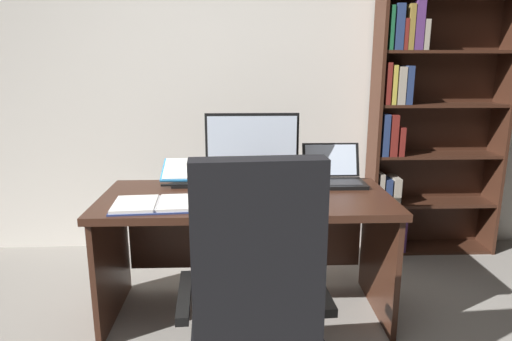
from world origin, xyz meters
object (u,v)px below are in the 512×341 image
laptop (334,175)px  open_binder (158,204)px  computer_mouse (311,198)px  reading_stand_with_book (186,172)px  desk (246,224)px  monitor (252,148)px  bookshelf (423,102)px  pen (209,195)px  office_chair (255,313)px  keyboard (254,200)px  notepad (206,197)px

laptop → open_binder: 1.07m
computer_mouse → reading_stand_with_book: bearing=149.1°
laptop → computer_mouse: laptop is taller
desk → monitor: 0.45m
bookshelf → pen: bookshelf is taller
office_chair → bookshelf: bearing=48.5°
office_chair → laptop: size_ratio=3.15×
monitor → keyboard: 0.41m
office_chair → monitor: (0.02, 1.02, 0.47)m
reading_stand_with_book → notepad: reading_stand_with_book is taller
open_binder → pen: size_ratio=3.39×
computer_mouse → keyboard: bearing=180.0°
bookshelf → computer_mouse: size_ratio=21.80×
desk → office_chair: size_ratio=1.43×
laptop → notepad: 0.81m
computer_mouse → pen: (-0.54, 0.09, -0.01)m
computer_mouse → open_binder: computer_mouse is taller
pen → desk: bearing=29.4°
laptop → computer_mouse: 0.41m
monitor → pen: size_ratio=3.95×
computer_mouse → open_binder: 0.80m
computer_mouse → notepad: (-0.56, 0.09, -0.02)m
open_binder → notepad: (0.23, 0.14, -0.01)m
desk → open_binder: (-0.46, -0.25, 0.21)m
reading_stand_with_book → computer_mouse: bearing=-30.9°
keyboard → bookshelf: bearing=38.2°
keyboard → computer_mouse: (0.30, 0.00, 0.01)m
computer_mouse → open_binder: bearing=-176.4°
computer_mouse → monitor: bearing=130.1°
computer_mouse → pen: computer_mouse is taller
office_chair → open_binder: office_chair is taller
computer_mouse → open_binder: (-0.80, -0.05, -0.01)m
pen → computer_mouse: bearing=-9.1°
office_chair → monitor: bearing=85.2°
bookshelf → desk: bearing=-148.6°
office_chair → notepad: size_ratio=5.33×
computer_mouse → laptop: bearing=61.7°
bookshelf → computer_mouse: bookshelf is taller
desk → pen: pen is taller
reading_stand_with_book → pen: (0.16, -0.34, -0.05)m
monitor → open_binder: (-0.50, -0.41, -0.21)m
notepad → bookshelf: bearing=30.8°
open_binder → bookshelf: bearing=26.5°
desk → pen: size_ratio=11.46×
laptop → monitor: bearing=-179.4°
open_binder → keyboard: bearing=1.5°
office_chair → monitor: size_ratio=2.02×
reading_stand_with_book → laptop: bearing=-3.9°
desk → bookshelf: 1.66m
monitor → desk: bearing=-104.4°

